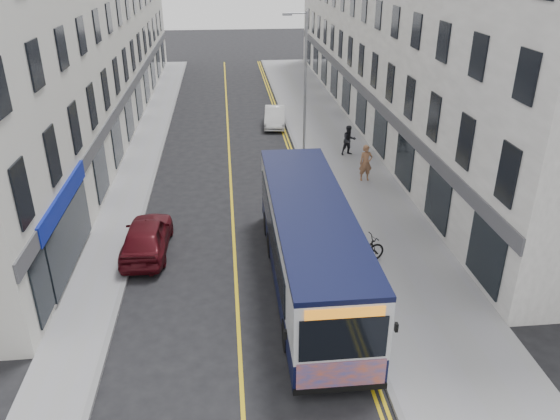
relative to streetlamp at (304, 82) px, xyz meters
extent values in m
plane|color=black|center=(-4.17, -14.00, -4.38)|extent=(140.00, 140.00, 0.00)
cube|color=gray|center=(2.08, -2.00, -4.32)|extent=(4.50, 64.00, 0.12)
cube|color=gray|center=(-9.17, -2.00, -4.32)|extent=(2.00, 64.00, 0.12)
cube|color=slate|center=(-0.17, -2.00, -4.32)|extent=(0.18, 64.00, 0.13)
cube|color=slate|center=(-8.17, -2.00, -4.32)|extent=(0.18, 64.00, 0.13)
cube|color=gold|center=(-4.17, -2.00, -4.38)|extent=(0.12, 64.00, 0.01)
cube|color=gold|center=(-0.62, -2.00, -4.38)|extent=(0.10, 64.00, 0.01)
cube|color=gold|center=(-0.42, -2.00, -4.38)|extent=(0.10, 64.00, 0.01)
cube|color=white|center=(7.33, 7.00, 2.12)|extent=(6.00, 46.00, 13.00)
cube|color=silver|center=(-13.17, 7.00, 2.12)|extent=(6.00, 46.00, 13.00)
cylinder|color=#96989E|center=(0.08, 0.00, -0.38)|extent=(0.14, 0.14, 8.00)
cylinder|color=#96989E|center=(-0.42, 0.00, 3.52)|extent=(1.00, 0.08, 0.08)
cube|color=#96989E|center=(-0.92, 0.00, 3.47)|extent=(0.50, 0.18, 0.12)
cube|color=black|center=(-1.59, -13.01, -3.58)|extent=(2.51, 11.04, 0.90)
cube|color=silver|center=(-1.59, -13.01, -2.22)|extent=(2.51, 11.04, 1.81)
cube|color=black|center=(-1.59, -13.01, -1.24)|extent=(2.53, 11.04, 0.16)
cube|color=black|center=(-2.86, -12.40, -2.42)|extent=(0.04, 8.63, 1.15)
cube|color=black|center=(-0.31, -12.40, -2.42)|extent=(0.04, 8.63, 1.15)
cube|color=black|center=(-1.59, -18.55, -2.32)|extent=(2.26, 0.04, 1.25)
cube|color=#F55B14|center=(-1.59, -18.55, -3.53)|extent=(2.36, 0.04, 0.95)
cube|color=orange|center=(-1.59, -18.56, -1.52)|extent=(2.01, 0.04, 0.28)
cylinder|color=black|center=(-2.72, -16.32, -3.88)|extent=(0.28, 1.00, 1.00)
cylinder|color=black|center=(-0.45, -16.32, -3.88)|extent=(0.28, 1.00, 1.00)
cylinder|color=black|center=(-2.72, -10.80, -3.88)|extent=(0.28, 1.00, 1.00)
cylinder|color=black|center=(-0.45, -10.80, -3.88)|extent=(0.28, 1.00, 1.00)
cylinder|color=black|center=(-2.72, -8.99, -3.88)|extent=(0.28, 1.00, 1.00)
cylinder|color=black|center=(-0.45, -8.99, -3.88)|extent=(0.28, 1.00, 1.00)
imported|color=black|center=(0.51, -11.87, -3.72)|extent=(2.17, 1.28, 1.08)
imported|color=#926242|center=(2.70, -3.81, -3.33)|extent=(0.70, 0.47, 1.87)
imported|color=black|center=(2.68, 0.05, -3.40)|extent=(0.96, 0.82, 1.72)
imported|color=silver|center=(-0.97, 6.54, -3.75)|extent=(1.74, 3.94, 1.26)
imported|color=#4C0C14|center=(-7.57, -10.01, -3.66)|extent=(1.83, 4.30, 1.45)
camera|label=1|loc=(-4.28, -29.23, 6.50)|focal=35.00mm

